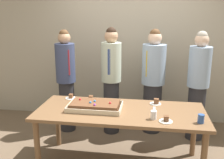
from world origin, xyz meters
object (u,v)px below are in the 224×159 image
(drink_cup_middle, at_px, (154,115))
(person_serving_front, at_px, (153,81))
(party_table, at_px, (120,116))
(plated_slice_far_left, at_px, (71,97))
(person_far_right_suit, at_px, (198,85))
(plated_slice_near_right, at_px, (166,120))
(drink_cup_nearest, at_px, (201,119))
(plated_slice_near_left, at_px, (156,102))
(plated_slice_far_right, at_px, (91,99))
(cake_server_utensil, at_px, (154,110))
(sheet_cake, at_px, (95,106))
(person_striped_tie_right, at_px, (111,79))
(person_green_shirt_behind, at_px, (66,79))

(drink_cup_middle, bearing_deg, person_serving_front, 90.28)
(party_table, distance_m, plated_slice_far_left, 0.82)
(plated_slice_far_left, bearing_deg, person_far_right_suit, 17.00)
(plated_slice_near_right, bearing_deg, drink_cup_nearest, 4.18)
(party_table, bearing_deg, plated_slice_near_left, 32.85)
(plated_slice_far_left, distance_m, plated_slice_far_right, 0.30)
(party_table, height_order, cake_server_utensil, cake_server_utensil)
(drink_cup_nearest, bearing_deg, plated_slice_near_right, -175.82)
(party_table, xyz_separation_m, cake_server_utensil, (0.41, 0.07, 0.08))
(plated_slice_far_right, relative_size, cake_server_utensil, 0.75)
(sheet_cake, relative_size, cake_server_utensil, 3.34)
(plated_slice_far_left, distance_m, drink_cup_middle, 1.27)
(plated_slice_near_right, relative_size, person_striped_tie_right, 0.09)
(drink_cup_middle, relative_size, person_far_right_suit, 0.06)
(drink_cup_nearest, bearing_deg, person_far_right_suit, 82.77)
(plated_slice_far_right, height_order, person_striped_tie_right, person_striped_tie_right)
(plated_slice_far_right, relative_size, person_green_shirt_behind, 0.09)
(plated_slice_near_left, bearing_deg, party_table, -147.15)
(drink_cup_middle, relative_size, person_striped_tie_right, 0.06)
(party_table, height_order, person_green_shirt_behind, person_green_shirt_behind)
(cake_server_utensil, relative_size, person_serving_front, 0.12)
(plated_slice_near_left, height_order, plated_slice_far_left, plated_slice_near_left)
(plated_slice_near_left, height_order, person_serving_front, person_serving_front)
(person_serving_front, bearing_deg, person_green_shirt_behind, -48.40)
(sheet_cake, xyz_separation_m, person_serving_front, (0.72, 1.04, 0.08))
(party_table, height_order, plated_slice_far_left, plated_slice_far_left)
(plated_slice_far_right, xyz_separation_m, person_green_shirt_behind, (-0.54, 0.59, 0.10))
(plated_slice_near_right, height_order, plated_slice_far_right, plated_slice_far_right)
(sheet_cake, height_order, plated_slice_near_left, sheet_cake)
(plated_slice_near_left, distance_m, person_striped_tie_right, 0.94)
(party_table, relative_size, plated_slice_far_right, 13.90)
(sheet_cake, relative_size, plated_slice_near_right, 4.45)
(drink_cup_nearest, xyz_separation_m, person_serving_front, (-0.52, 1.28, 0.07))
(party_table, distance_m, cake_server_utensil, 0.43)
(plated_slice_near_right, bearing_deg, cake_server_utensil, 110.57)
(plated_slice_far_right, distance_m, person_striped_tie_right, 0.67)
(cake_server_utensil, xyz_separation_m, person_green_shirt_behind, (-1.40, 0.80, 0.12))
(sheet_cake, distance_m, cake_server_utensil, 0.74)
(person_green_shirt_behind, bearing_deg, drink_cup_nearest, 22.52)
(cake_server_utensil, bearing_deg, party_table, -170.70)
(person_far_right_suit, bearing_deg, plated_slice_near_right, 33.10)
(person_green_shirt_behind, distance_m, person_far_right_suit, 2.04)
(drink_cup_middle, bearing_deg, person_far_right_suit, 59.03)
(sheet_cake, distance_m, drink_cup_middle, 0.76)
(drink_cup_nearest, height_order, person_green_shirt_behind, person_green_shirt_behind)
(plated_slice_near_left, relative_size, person_green_shirt_behind, 0.09)
(sheet_cake, bearing_deg, drink_cup_middle, -16.00)
(plated_slice_far_left, distance_m, person_green_shirt_behind, 0.60)
(person_far_right_suit, bearing_deg, drink_cup_nearest, 50.17)
(plated_slice_near_right, relative_size, drink_cup_middle, 1.50)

